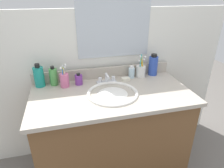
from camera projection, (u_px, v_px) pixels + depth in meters
The scene contains 16 objects.
ground_plane at pixel (112, 166), 1.75m from camera, with size 6.00×6.00×0.00m, color #66605B.
vanity_cabinet at pixel (112, 134), 1.60m from camera, with size 1.12×0.55×0.71m, color brown.
countertop at pixel (112, 94), 1.43m from camera, with size 1.16×0.60×0.03m, color #B2A899.
backsplash at pixel (104, 73), 1.66m from camera, with size 1.16×0.02×0.09m, color #B2A899.
back_wall at pixel (103, 84), 1.77m from camera, with size 2.26×0.04×1.30m, color silver.
mirror_panel at pixel (114, 22), 1.54m from camera, with size 0.60×0.01×0.56m, color #B2BCC6.
sink_basin at pixel (113, 97), 1.43m from camera, with size 0.37×0.37×0.11m.
faucet at pixel (107, 80), 1.57m from camera, with size 0.16×0.10×0.08m.
bottle_cream_purple at pixel (79, 79), 1.54m from camera, with size 0.06×0.06×0.09m.
bottle_toner_green at pixel (54, 77), 1.52m from camera, with size 0.06×0.06×0.15m.
bottle_shampoo_blue at pixel (153, 65), 1.70m from camera, with size 0.08×0.08×0.19m.
bottle_gel_clear at pixel (132, 72), 1.66m from camera, with size 0.05×0.05×0.10m.
bottle_mouthwash_teal at pixel (39, 77), 1.49m from camera, with size 0.08×0.08×0.18m.
cup_pink at pixel (64, 80), 1.50m from camera, with size 0.07×0.07×0.18m.
cup_white_ceramic at pixel (141, 71), 1.68m from camera, with size 0.08×0.08×0.20m.
soap_bar at pixel (126, 79), 1.62m from camera, with size 0.06×0.04×0.02m, color white.
Camera 1 is at (-0.31, -1.22, 1.42)m, focal length 31.38 mm.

